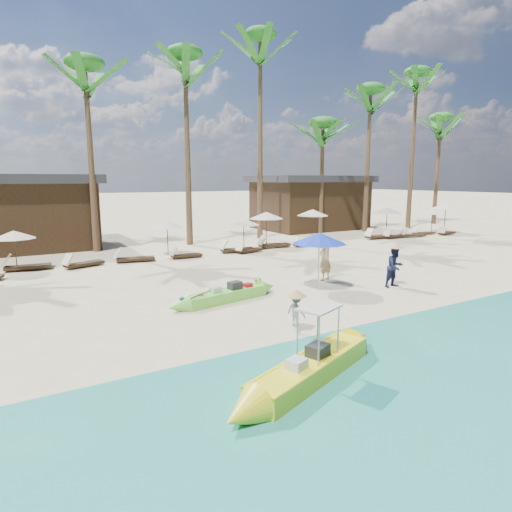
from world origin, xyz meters
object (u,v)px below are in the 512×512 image
blue_umbrella (319,238)px  tourist (325,258)px  yellow_canoe (312,368)px  green_canoe (226,295)px

blue_umbrella → tourist: bearing=42.0°
yellow_canoe → green_canoe: bearing=59.6°
green_canoe → tourist: tourist is taller
green_canoe → blue_umbrella: (3.64, -0.33, 1.71)m
blue_umbrella → green_canoe: bearing=174.9°
tourist → blue_umbrella: (-1.15, -1.04, 1.00)m
yellow_canoe → blue_umbrella: bearing=29.6°
green_canoe → yellow_canoe: 6.06m
green_canoe → yellow_canoe: (-0.97, -5.98, 0.04)m
yellow_canoe → blue_umbrella: 7.49m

